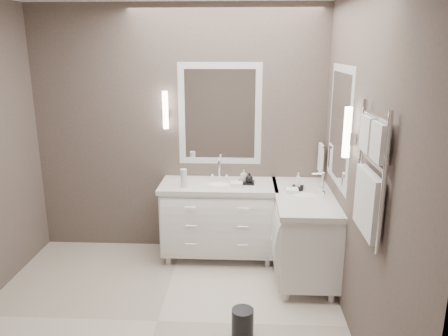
{
  "coord_description": "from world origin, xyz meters",
  "views": [
    {
      "loc": [
        0.72,
        -3.2,
        2.24
      ],
      "look_at": [
        0.53,
        0.7,
        1.16
      ],
      "focal_mm": 35.0,
      "sensor_mm": 36.0,
      "label": 1
    }
  ],
  "objects_px": {
    "vanity_back": "(219,215)",
    "waste_bin": "(243,323)",
    "vanity_right": "(304,229)",
    "towel_ladder": "(370,181)"
  },
  "relations": [
    {
      "from": "waste_bin",
      "to": "towel_ladder",
      "type": "bearing_deg",
      "value": -15.1
    },
    {
      "from": "vanity_right",
      "to": "waste_bin",
      "type": "distance_m",
      "value": 1.29
    },
    {
      "from": "vanity_back",
      "to": "waste_bin",
      "type": "relative_size",
      "value": 5.03
    },
    {
      "from": "vanity_back",
      "to": "vanity_right",
      "type": "relative_size",
      "value": 1.0
    },
    {
      "from": "towel_ladder",
      "to": "waste_bin",
      "type": "xyz_separation_m",
      "value": [
        -0.83,
        0.22,
        -1.27
      ]
    },
    {
      "from": "vanity_right",
      "to": "vanity_back",
      "type": "bearing_deg",
      "value": 159.62
    },
    {
      "from": "waste_bin",
      "to": "vanity_right",
      "type": "bearing_deg",
      "value": 60.77
    },
    {
      "from": "vanity_back",
      "to": "vanity_right",
      "type": "height_order",
      "value": "same"
    },
    {
      "from": "towel_ladder",
      "to": "waste_bin",
      "type": "distance_m",
      "value": 1.53
    },
    {
      "from": "vanity_back",
      "to": "vanity_right",
      "type": "distance_m",
      "value": 0.93
    }
  ]
}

